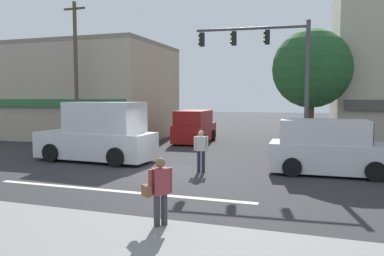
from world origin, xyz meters
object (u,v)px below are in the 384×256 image
(traffic_light_mast, at_px, (276,66))
(van_crossing_leftbound, at_px, (194,127))
(pedestrian_foreground_with_bag, at_px, (159,190))
(pedestrian_mid_crossing, at_px, (201,149))
(street_tree, at_px, (312,69))
(utility_pole_near_left, at_px, (76,73))
(utility_pole_far_right, at_px, (374,76))
(van_parked_curbside, at_px, (329,148))
(box_truck_waiting_far, at_px, (99,134))

(traffic_light_mast, distance_m, van_crossing_leftbound, 9.53)
(pedestrian_foreground_with_bag, distance_m, pedestrian_mid_crossing, 6.74)
(street_tree, xyz_separation_m, pedestrian_foreground_with_bag, (-2.96, -11.78, -3.39))
(traffic_light_mast, bearing_deg, street_tree, 60.91)
(utility_pole_near_left, height_order, utility_pole_far_right, utility_pole_near_left)
(van_parked_curbside, bearing_deg, box_truck_waiting_far, -178.67)
(street_tree, distance_m, pedestrian_mid_crossing, 7.35)
(pedestrian_foreground_with_bag, xyz_separation_m, pedestrian_mid_crossing, (-1.08, 6.65, -0.00))
(utility_pole_far_right, relative_size, van_parked_curbside, 1.69)
(traffic_light_mast, height_order, box_truck_waiting_far, traffic_light_mast)
(van_crossing_leftbound, xyz_separation_m, pedestrian_mid_crossing, (3.28, -9.27, -0.06))
(van_parked_curbside, bearing_deg, street_tree, 100.92)
(utility_pole_far_right, height_order, pedestrian_mid_crossing, utility_pole_far_right)
(pedestrian_foreground_with_bag, bearing_deg, pedestrian_mid_crossing, 99.20)
(utility_pole_far_right, distance_m, pedestrian_mid_crossing, 11.40)
(traffic_light_mast, distance_m, pedestrian_foreground_with_bag, 9.89)
(pedestrian_mid_crossing, bearing_deg, utility_pole_far_right, 48.89)
(van_parked_curbside, distance_m, pedestrian_mid_crossing, 4.94)
(utility_pole_far_right, bearing_deg, van_parked_curbside, -109.01)
(van_parked_curbside, bearing_deg, pedestrian_foreground_with_bag, -115.21)
(traffic_light_mast, relative_size, pedestrian_foreground_with_bag, 3.71)
(traffic_light_mast, bearing_deg, van_parked_curbside, -30.70)
(utility_pole_far_right, distance_m, van_crossing_leftbound, 10.98)
(utility_pole_near_left, xyz_separation_m, traffic_light_mast, (11.99, -2.63, -0.14))
(street_tree, bearing_deg, utility_pole_far_right, 44.60)
(utility_pole_far_right, xyz_separation_m, box_truck_waiting_far, (-12.47, -7.26, -2.84))
(van_crossing_leftbound, bearing_deg, pedestrian_mid_crossing, -70.51)
(utility_pole_near_left, distance_m, utility_pole_far_right, 16.90)
(utility_pole_near_left, distance_m, traffic_light_mast, 12.28)
(utility_pole_near_left, bearing_deg, pedestrian_mid_crossing, -28.79)
(traffic_light_mast, height_order, pedestrian_foreground_with_bag, traffic_light_mast)
(utility_pole_far_right, height_order, traffic_light_mast, utility_pole_far_right)
(van_parked_curbside, height_order, pedestrian_mid_crossing, van_parked_curbside)
(utility_pole_near_left, distance_m, pedestrian_foreground_with_bag, 16.17)
(pedestrian_foreground_with_bag, bearing_deg, box_truck_waiting_far, 129.67)
(street_tree, height_order, van_parked_curbside, street_tree)
(box_truck_waiting_far, height_order, pedestrian_foreground_with_bag, box_truck_waiting_far)
(street_tree, relative_size, van_crossing_leftbound, 1.34)
(utility_pole_far_right, height_order, van_crossing_leftbound, utility_pole_far_right)
(van_parked_curbside, distance_m, pedestrian_foreground_with_bag, 8.71)
(street_tree, bearing_deg, van_crossing_leftbound, 150.45)
(utility_pole_far_right, bearing_deg, box_truck_waiting_far, -149.78)
(utility_pole_near_left, bearing_deg, van_crossing_leftbound, 33.88)
(utility_pole_near_left, height_order, box_truck_waiting_far, utility_pole_near_left)
(pedestrian_foreground_with_bag, relative_size, pedestrian_mid_crossing, 1.00)
(utility_pole_near_left, xyz_separation_m, pedestrian_mid_crossing, (9.40, -5.17, -3.49))
(traffic_light_mast, bearing_deg, van_crossing_leftbound, 131.05)
(pedestrian_foreground_with_bag, height_order, pedestrian_mid_crossing, same)
(van_crossing_leftbound, distance_m, pedestrian_mid_crossing, 9.84)
(utility_pole_far_right, distance_m, van_parked_curbside, 8.05)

